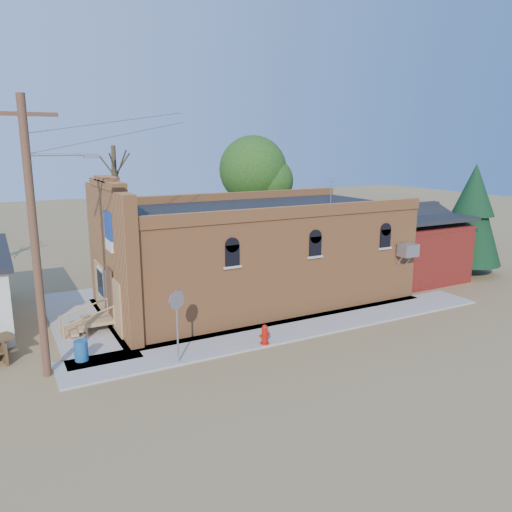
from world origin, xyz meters
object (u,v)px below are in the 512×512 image
brick_bar (250,253)px  stop_sign (177,307)px  fire_hydrant (265,334)px  trash_barrel (81,351)px  utility_pole (36,234)px

brick_bar → stop_sign: brick_bar is taller
fire_hydrant → trash_barrel: size_ratio=1.06×
utility_pole → trash_barrel: size_ratio=12.38×
brick_bar → trash_barrel: size_ratio=22.55×
utility_pole → trash_barrel: 4.51m
fire_hydrant → trash_barrel: (-6.42, 1.74, -0.02)m
brick_bar → stop_sign: 7.92m
brick_bar → trash_barrel: brick_bar is taller
brick_bar → stop_sign: bearing=-136.0°
trash_barrel → utility_pole: bearing=-154.6°
fire_hydrant → trash_barrel: bearing=146.4°
brick_bar → stop_sign: size_ratio=6.25×
brick_bar → utility_pole: bearing=-156.3°
utility_pole → trash_barrel: bearing=25.4°
utility_pole → stop_sign: 5.04m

